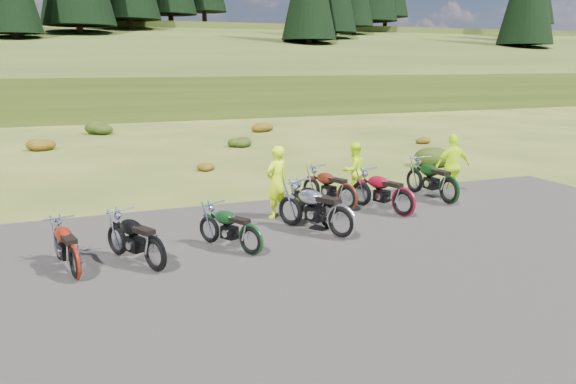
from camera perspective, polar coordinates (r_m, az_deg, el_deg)
name	(u,v)px	position (r m, az deg, el deg)	size (l,w,h in m)	color
ground	(315,242)	(12.61, 2.80, -5.07)	(300.00, 300.00, 0.00)	#354717
gravel_pad	(358,272)	(10.92, 7.13, -8.08)	(20.00, 12.00, 0.04)	black
hill_slope	(118,101)	(61.25, -16.87, 8.82)	(300.00, 46.00, 3.00)	#304015
hill_plateau	(92,82)	(121.09, -19.32, 10.47)	(300.00, 90.00, 9.17)	#304015
shrub_2	(40,142)	(27.78, -23.85, 4.62)	(1.30, 1.30, 0.77)	#66390C
shrub_3	(101,126)	(33.05, -18.51, 6.37)	(1.56, 1.56, 0.92)	#1E350D
shrub_4	(204,165)	(20.96, -8.53, 2.76)	(0.77, 0.77, 0.45)	#66390C
shrub_5	(239,141)	(26.73, -5.02, 5.23)	(1.03, 1.03, 0.61)	#1E350D
shrub_6	(261,125)	(32.61, -2.76, 6.80)	(1.30, 1.30, 0.77)	#66390C
shrub_7	(436,153)	(22.62, 14.79, 3.82)	(1.56, 1.56, 0.92)	#1E350D
shrub_8	(420,139)	(28.60, 13.27, 5.28)	(0.77, 0.77, 0.45)	#66390C
motorcycle_0	(156,273)	(11.09, -13.25, -7.99)	(2.00, 0.67, 1.05)	black
motorcycle_1	(77,281)	(11.13, -20.68, -8.45)	(1.85, 0.62, 0.97)	maroon
motorcycle_2	(251,256)	(11.70, -3.76, -6.55)	(1.87, 0.62, 0.98)	black
motorcycle_3	(341,240)	(12.78, 5.41, -4.86)	(2.27, 0.76, 1.19)	#ACACB1
motorcycle_4	(347,211)	(15.21, 5.99, -1.95)	(2.07, 0.69, 1.08)	#561C0E
motorcycle_5	(328,230)	(13.51, 4.08, -3.84)	(1.97, 0.66, 1.03)	black
motorcycle_6	(403,217)	(14.82, 11.58, -2.55)	(2.14, 0.71, 1.12)	maroon
motorcycle_7	(448,205)	(16.42, 15.97, -1.27)	(2.27, 0.76, 1.19)	black
person_middle	(277,183)	(14.22, -1.17, 0.91)	(0.68, 0.44, 1.85)	#C5F30C
person_right_a	(354,171)	(16.50, 6.69, 2.12)	(0.79, 0.62, 1.63)	#C5F30C
person_right_b	(452,167)	(17.05, 16.36, 2.45)	(1.10, 0.46, 1.87)	#C5F30C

